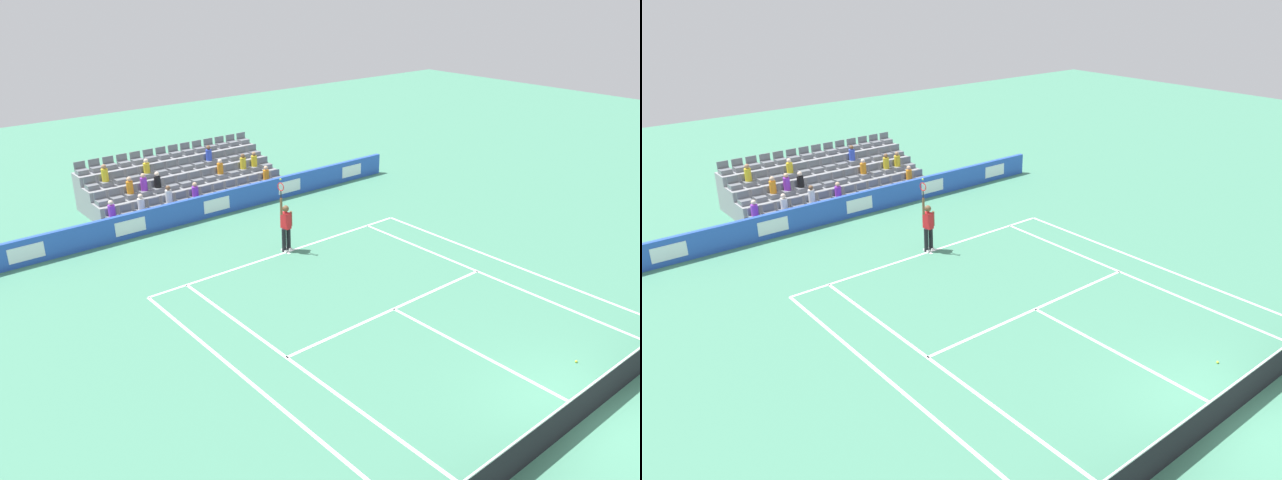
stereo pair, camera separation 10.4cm
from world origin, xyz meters
TOP-DOWN VIEW (x-y plane):
  - ground_plane at (0.00, 0.00)m, footprint 80.00×80.00m
  - line_baseline at (0.00, -11.89)m, footprint 10.97×0.10m
  - line_service at (0.00, -6.40)m, footprint 8.23×0.10m
  - line_centre_service at (0.00, -3.20)m, footprint 0.10×6.40m
  - line_singles_sideline_left at (4.12, -5.95)m, footprint 0.10×11.89m
  - line_singles_sideline_right at (-4.12, -5.95)m, footprint 0.10×11.89m
  - line_doubles_sideline_left at (5.49, -5.95)m, footprint 0.10×11.89m
  - line_doubles_sideline_right at (-5.49, -5.95)m, footprint 0.10×11.89m
  - line_centre_mark at (0.00, -11.79)m, footprint 0.10×0.20m
  - sponsor_barrier at (0.00, -16.87)m, footprint 19.20×0.22m
  - tennis_net at (0.00, 0.00)m, footprint 11.97×0.10m
  - tennis_player at (-0.08, -12.00)m, footprint 0.53×0.39m
  - stadium_stand at (0.01, -19.79)m, footprint 8.68×3.80m
  - loose_tennis_ball at (-1.65, -1.31)m, footprint 0.07×0.07m

SIDE VIEW (x-z plane):
  - ground_plane at x=0.00m, z-range 0.00..0.00m
  - line_baseline at x=0.00m, z-range 0.00..0.01m
  - line_service at x=0.00m, z-range 0.00..0.01m
  - line_centre_service at x=0.00m, z-range 0.00..0.01m
  - line_singles_sideline_left at x=4.12m, z-range 0.00..0.01m
  - line_singles_sideline_right at x=-4.12m, z-range 0.00..0.01m
  - line_doubles_sideline_left at x=5.49m, z-range 0.00..0.01m
  - line_doubles_sideline_right at x=-5.49m, z-range 0.00..0.01m
  - line_centre_mark at x=0.00m, z-range 0.00..0.01m
  - loose_tennis_ball at x=-1.65m, z-range 0.00..0.07m
  - tennis_net at x=0.00m, z-range -0.04..1.03m
  - sponsor_barrier at x=0.00m, z-range 0.00..0.99m
  - stadium_stand at x=0.01m, z-range -0.42..1.78m
  - tennis_player at x=-0.08m, z-range -0.43..2.42m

